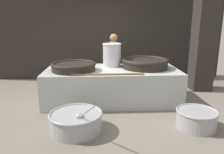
{
  "coord_description": "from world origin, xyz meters",
  "views": [
    {
      "loc": [
        -0.28,
        -5.19,
        1.93
      ],
      "look_at": [
        0.0,
        0.0,
        0.6
      ],
      "focal_mm": 35.0,
      "sensor_mm": 36.0,
      "label": 1
    }
  ],
  "objects_px": {
    "cook": "(113,60)",
    "prep_bowl_meat": "(196,118)",
    "giant_wok_far": "(145,63)",
    "prep_bowl_vegetables": "(76,121)",
    "stock_pot": "(112,55)",
    "giant_wok_near": "(74,66)"
  },
  "relations": [
    {
      "from": "giant_wok_far",
      "to": "cook",
      "type": "xyz_separation_m",
      "value": [
        -0.73,
        0.91,
        -0.07
      ]
    },
    {
      "from": "giant_wok_far",
      "to": "stock_pot",
      "type": "bearing_deg",
      "value": 162.1
    },
    {
      "from": "giant_wok_far",
      "to": "stock_pot",
      "type": "xyz_separation_m",
      "value": [
        -0.81,
        0.26,
        0.18
      ]
    },
    {
      "from": "giant_wok_near",
      "to": "prep_bowl_vegetables",
      "type": "relative_size",
      "value": 0.9
    },
    {
      "from": "prep_bowl_vegetables",
      "to": "prep_bowl_meat",
      "type": "bearing_deg",
      "value": 0.29
    },
    {
      "from": "prep_bowl_meat",
      "to": "cook",
      "type": "bearing_deg",
      "value": 118.59
    },
    {
      "from": "stock_pot",
      "to": "prep_bowl_vegetables",
      "type": "bearing_deg",
      "value": -111.39
    },
    {
      "from": "giant_wok_near",
      "to": "prep_bowl_vegetables",
      "type": "bearing_deg",
      "value": -82.82
    },
    {
      "from": "cook",
      "to": "prep_bowl_vegetables",
      "type": "relative_size",
      "value": 1.37
    },
    {
      "from": "giant_wok_near",
      "to": "prep_bowl_meat",
      "type": "height_order",
      "value": "giant_wok_near"
    },
    {
      "from": "giant_wok_far",
      "to": "cook",
      "type": "bearing_deg",
      "value": 128.69
    },
    {
      "from": "giant_wok_near",
      "to": "cook",
      "type": "xyz_separation_m",
      "value": [
        1.0,
        1.14,
        -0.05
      ]
    },
    {
      "from": "stock_pot",
      "to": "prep_bowl_vegetables",
      "type": "xyz_separation_m",
      "value": [
        -0.75,
        -1.91,
        -0.91
      ]
    },
    {
      "from": "giant_wok_far",
      "to": "stock_pot",
      "type": "height_order",
      "value": "stock_pot"
    },
    {
      "from": "giant_wok_near",
      "to": "cook",
      "type": "relative_size",
      "value": 0.66
    },
    {
      "from": "cook",
      "to": "prep_bowl_meat",
      "type": "relative_size",
      "value": 2.12
    },
    {
      "from": "giant_wok_far",
      "to": "prep_bowl_meat",
      "type": "xyz_separation_m",
      "value": [
        0.66,
        -1.64,
        -0.74
      ]
    },
    {
      "from": "stock_pot",
      "to": "cook",
      "type": "bearing_deg",
      "value": 83.4
    },
    {
      "from": "giant_wok_far",
      "to": "giant_wok_near",
      "type": "bearing_deg",
      "value": -172.61
    },
    {
      "from": "prep_bowl_meat",
      "to": "giant_wok_near",
      "type": "bearing_deg",
      "value": 149.45
    },
    {
      "from": "giant_wok_near",
      "to": "stock_pot",
      "type": "distance_m",
      "value": 1.07
    },
    {
      "from": "giant_wok_far",
      "to": "prep_bowl_vegetables",
      "type": "bearing_deg",
      "value": -133.34
    }
  ]
}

